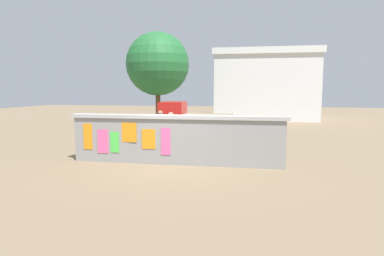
{
  "coord_description": "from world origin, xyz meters",
  "views": [
    {
      "loc": [
        2.47,
        -10.5,
        2.47
      ],
      "look_at": [
        0.31,
        1.32,
        1.07
      ],
      "focal_mm": 30.86,
      "sensor_mm": 36.0,
      "label": 1
    }
  ],
  "objects_px": {
    "bicycle_near": "(119,140)",
    "person_bystander": "(171,129)",
    "person_walking": "(160,126)",
    "tree_roadside": "(158,64)",
    "motorcycle": "(219,144)",
    "bicycle_far": "(258,138)",
    "auto_rickshaw_truck": "(192,121)"
  },
  "relations": [
    {
      "from": "person_bystander",
      "to": "bicycle_near",
      "type": "bearing_deg",
      "value": 163.1
    },
    {
      "from": "motorcycle",
      "to": "bicycle_near",
      "type": "bearing_deg",
      "value": 168.59
    },
    {
      "from": "auto_rickshaw_truck",
      "to": "bicycle_far",
      "type": "relative_size",
      "value": 2.16
    },
    {
      "from": "bicycle_near",
      "to": "person_walking",
      "type": "distance_m",
      "value": 1.86
    },
    {
      "from": "motorcycle",
      "to": "person_bystander",
      "type": "distance_m",
      "value": 1.93
    },
    {
      "from": "person_walking",
      "to": "tree_roadside",
      "type": "height_order",
      "value": "tree_roadside"
    },
    {
      "from": "auto_rickshaw_truck",
      "to": "person_bystander",
      "type": "xyz_separation_m",
      "value": [
        -0.06,
        -4.18,
        0.09
      ]
    },
    {
      "from": "motorcycle",
      "to": "person_bystander",
      "type": "relative_size",
      "value": 1.17
    },
    {
      "from": "auto_rickshaw_truck",
      "to": "bicycle_near",
      "type": "bearing_deg",
      "value": -125.54
    },
    {
      "from": "bicycle_far",
      "to": "person_bystander",
      "type": "height_order",
      "value": "person_bystander"
    },
    {
      "from": "tree_roadside",
      "to": "bicycle_near",
      "type": "bearing_deg",
      "value": -84.1
    },
    {
      "from": "person_walking",
      "to": "person_bystander",
      "type": "bearing_deg",
      "value": -51.99
    },
    {
      "from": "person_walking",
      "to": "tree_roadside",
      "type": "bearing_deg",
      "value": 106.73
    },
    {
      "from": "motorcycle",
      "to": "person_walking",
      "type": "distance_m",
      "value": 2.73
    },
    {
      "from": "auto_rickshaw_truck",
      "to": "person_bystander",
      "type": "bearing_deg",
      "value": -90.85
    },
    {
      "from": "motorcycle",
      "to": "bicycle_far",
      "type": "relative_size",
      "value": 1.14
    },
    {
      "from": "motorcycle",
      "to": "person_bystander",
      "type": "xyz_separation_m",
      "value": [
        -1.85,
        0.13,
        0.52
      ]
    },
    {
      "from": "bicycle_near",
      "to": "auto_rickshaw_truck",
      "type": "bearing_deg",
      "value": 54.46
    },
    {
      "from": "person_walking",
      "to": "tree_roadside",
      "type": "xyz_separation_m",
      "value": [
        -2.69,
        8.95,
        3.2
      ]
    },
    {
      "from": "motorcycle",
      "to": "tree_roadside",
      "type": "height_order",
      "value": "tree_roadside"
    },
    {
      "from": "bicycle_near",
      "to": "person_bystander",
      "type": "distance_m",
      "value": 2.59
    },
    {
      "from": "tree_roadside",
      "to": "person_walking",
      "type": "bearing_deg",
      "value": -73.27
    },
    {
      "from": "motorcycle",
      "to": "tree_roadside",
      "type": "distance_m",
      "value": 11.79
    },
    {
      "from": "motorcycle",
      "to": "bicycle_far",
      "type": "distance_m",
      "value": 2.88
    },
    {
      "from": "bicycle_near",
      "to": "person_walking",
      "type": "bearing_deg",
      "value": 3.25
    },
    {
      "from": "bicycle_far",
      "to": "tree_roadside",
      "type": "distance_m",
      "value": 10.7
    },
    {
      "from": "person_bystander",
      "to": "person_walking",
      "type": "bearing_deg",
      "value": 128.01
    },
    {
      "from": "bicycle_near",
      "to": "tree_roadside",
      "type": "bearing_deg",
      "value": 95.9
    },
    {
      "from": "motorcycle",
      "to": "bicycle_near",
      "type": "distance_m",
      "value": 4.34
    },
    {
      "from": "motorcycle",
      "to": "bicycle_far",
      "type": "height_order",
      "value": "bicycle_far"
    },
    {
      "from": "auto_rickshaw_truck",
      "to": "bicycle_far",
      "type": "height_order",
      "value": "auto_rickshaw_truck"
    },
    {
      "from": "person_walking",
      "to": "person_bystander",
      "type": "height_order",
      "value": "same"
    }
  ]
}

